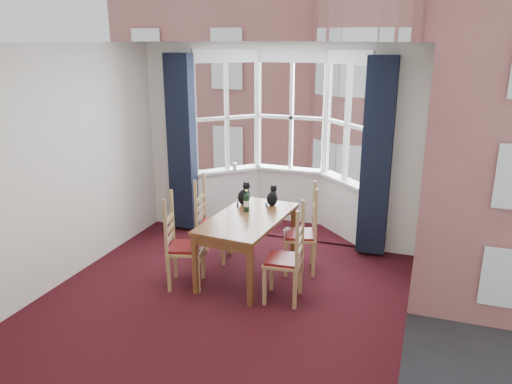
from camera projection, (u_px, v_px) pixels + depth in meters
The scene contains 21 objects.
floor at pixel (215, 309), 5.48m from camera, with size 4.50×4.50×0.00m, color black.
ceiling at pixel (207, 43), 4.65m from camera, with size 4.50×4.50×0.00m, color white.
wall_left at pixel (52, 170), 5.71m from camera, with size 4.50×4.50×0.00m, color silver.
wall_right at pixel (417, 208), 4.43m from camera, with size 4.50×4.50×0.00m, color silver.
wall_near at pixel (58, 286), 3.04m from camera, with size 4.00×4.00×0.00m, color silver.
wall_back_pier_left at pixel (174, 137), 7.62m from camera, with size 0.70×0.12×2.80m, color silver.
wall_back_pier_right at pixel (396, 153), 6.57m from camera, with size 0.70×0.12×2.80m, color silver.
bay_window at pixel (287, 138), 7.55m from camera, with size 2.76×0.94×2.80m.
curtain_left at pixel (182, 143), 7.40m from camera, with size 0.38×0.22×2.60m, color black.
curtain_right at pixel (377, 158), 6.49m from camera, with size 0.38×0.22×2.60m, color black.
dining_table at pixel (248, 224), 6.08m from camera, with size 0.91×1.54×0.77m.
chair_left_near at pixel (178, 248), 5.88m from camera, with size 0.50×0.52×0.92m.
chair_left_far at pixel (207, 225), 6.61m from camera, with size 0.45×0.47×0.92m.
chair_right_near at pixel (291, 262), 5.53m from camera, with size 0.44×0.45×0.92m.
chair_right_far at pixel (307, 236), 6.25m from camera, with size 0.50×0.52×0.92m.
cat_left at pixel (244, 196), 6.49m from camera, with size 0.17×0.23×0.30m.
cat_right at pixel (272, 198), 6.45m from camera, with size 0.14×0.20×0.27m.
wine_bottle at pixel (246, 202), 6.21m from camera, with size 0.07×0.07×0.28m.
candle_tall at pixel (235, 166), 7.80m from camera, with size 0.06×0.06×0.11m, color white.
street at pixel (398, 165), 36.29m from camera, with size 80.00×80.00×0.00m, color #333335.
tenement_building at pixel (375, 75), 17.63m from camera, with size 18.40×7.80×15.20m.
Camera 1 is at (2.05, -4.43, 2.84)m, focal length 35.00 mm.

